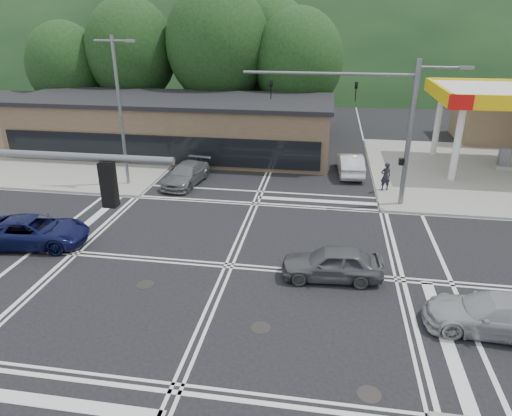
# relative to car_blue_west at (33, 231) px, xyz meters

# --- Properties ---
(ground) EXTENTS (120.00, 120.00, 0.00)m
(ground) POSITION_rel_car_blue_west_xyz_m (9.44, -0.50, -0.70)
(ground) COLOR black
(ground) RESTS_ON ground
(sidewalk_ne) EXTENTS (16.00, 16.00, 0.15)m
(sidewalk_ne) POSITION_rel_car_blue_west_xyz_m (24.44, 14.50, -0.62)
(sidewalk_ne) COLOR gray
(sidewalk_ne) RESTS_ON ground
(sidewalk_nw) EXTENTS (16.00, 16.00, 0.15)m
(sidewalk_nw) POSITION_rel_car_blue_west_xyz_m (-5.56, 14.50, -0.62)
(sidewalk_nw) COLOR gray
(sidewalk_nw) RESTS_ON ground
(commercial_row) EXTENTS (24.00, 8.00, 4.00)m
(commercial_row) POSITION_rel_car_blue_west_xyz_m (1.44, 16.50, 1.30)
(commercial_row) COLOR brown
(commercial_row) RESTS_ON ground
(hill_north) EXTENTS (252.00, 126.00, 140.00)m
(hill_north) POSITION_rel_car_blue_west_xyz_m (9.44, 89.50, -0.70)
(hill_north) COLOR black
(hill_north) RESTS_ON ground
(tree_n_a) EXTENTS (8.00, 8.00, 11.75)m
(tree_n_a) POSITION_rel_car_blue_west_xyz_m (-4.56, 23.50, 6.44)
(tree_n_a) COLOR #382619
(tree_n_a) RESTS_ON ground
(tree_n_b) EXTENTS (9.00, 9.00, 12.98)m
(tree_n_b) POSITION_rel_car_blue_west_xyz_m (3.44, 23.50, 7.09)
(tree_n_b) COLOR #382619
(tree_n_b) RESTS_ON ground
(tree_n_c) EXTENTS (7.60, 7.60, 10.87)m
(tree_n_c) POSITION_rel_car_blue_west_xyz_m (10.44, 23.50, 5.79)
(tree_n_c) COLOR #382619
(tree_n_c) RESTS_ON ground
(tree_n_d) EXTENTS (6.80, 6.80, 9.76)m
(tree_n_d) POSITION_rel_car_blue_west_xyz_m (-10.56, 22.50, 5.14)
(tree_n_d) COLOR #382619
(tree_n_d) RESTS_ON ground
(tree_n_e) EXTENTS (8.40, 8.40, 11.98)m
(tree_n_e) POSITION_rel_car_blue_west_xyz_m (7.44, 27.50, 6.44)
(tree_n_e) COLOR #382619
(tree_n_e) RESTS_ON ground
(streetlight_nw) EXTENTS (2.50, 0.25, 9.00)m
(streetlight_nw) POSITION_rel_car_blue_west_xyz_m (1.00, 8.50, 4.35)
(streetlight_nw) COLOR slate
(streetlight_nw) RESTS_ON ground
(signal_mast_ne) EXTENTS (11.65, 0.30, 8.00)m
(signal_mast_ne) POSITION_rel_car_blue_west_xyz_m (16.38, 7.70, 4.37)
(signal_mast_ne) COLOR slate
(signal_mast_ne) RESTS_ON ground
(car_blue_west) EXTENTS (5.30, 3.00, 1.40)m
(car_blue_west) POSITION_rel_car_blue_west_xyz_m (0.00, 0.00, 0.00)
(car_blue_west) COLOR #0E1340
(car_blue_west) RESTS_ON ground
(car_grey_center) EXTENTS (4.19, 1.92, 1.39)m
(car_grey_center) POSITION_rel_car_blue_west_xyz_m (13.81, -0.80, -0.00)
(car_grey_center) COLOR #545558
(car_grey_center) RESTS_ON ground
(car_silver_east) EXTENTS (4.74, 2.20, 1.34)m
(car_silver_east) POSITION_rel_car_blue_west_xyz_m (19.28, -3.41, -0.03)
(car_silver_east) COLOR #A5A8AC
(car_silver_east) RESTS_ON ground
(car_queue_a) EXTENTS (1.85, 4.52, 1.46)m
(car_queue_a) POSITION_rel_car_blue_west_xyz_m (14.94, 13.00, 0.03)
(car_queue_a) COLOR silver
(car_queue_a) RESTS_ON ground
(car_queue_b) EXTENTS (2.09, 4.43, 1.47)m
(car_queue_b) POSITION_rel_car_blue_west_xyz_m (10.44, 15.98, 0.04)
(car_queue_b) COLOR beige
(car_queue_b) RESTS_ON ground
(car_northbound) EXTENTS (2.48, 4.76, 1.32)m
(car_northbound) POSITION_rel_car_blue_west_xyz_m (4.53, 9.37, -0.04)
(car_northbound) COLOR slate
(car_northbound) RESTS_ON ground
(pedestrian) EXTENTS (0.72, 0.58, 1.72)m
(pedestrian) POSITION_rel_car_blue_west_xyz_m (16.94, 9.83, 0.31)
(pedestrian) COLOR black
(pedestrian) RESTS_ON sidewalk_ne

